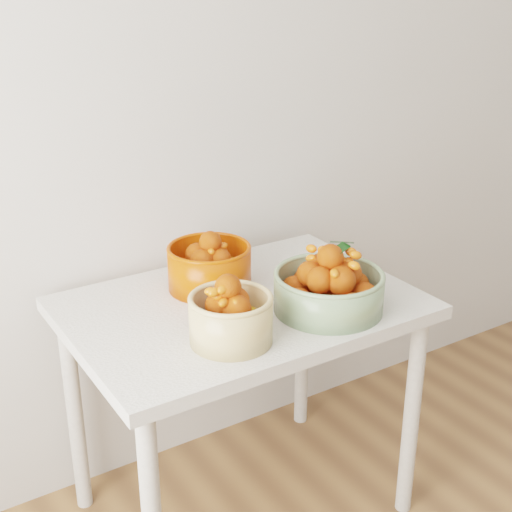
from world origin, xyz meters
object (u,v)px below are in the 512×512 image
(bowl_green, at_px, (329,287))
(bowl_orange, at_px, (209,266))
(bowl_cream, at_px, (230,316))
(table, at_px, (242,331))

(bowl_green, distance_m, bowl_orange, 0.38)
(bowl_green, bearing_deg, bowl_cream, -178.24)
(table, relative_size, bowl_green, 2.48)
(table, xyz_separation_m, bowl_green, (0.18, -0.17, 0.17))
(bowl_cream, bearing_deg, bowl_orange, 70.39)
(table, distance_m, bowl_cream, 0.29)
(bowl_green, relative_size, bowl_orange, 1.29)
(bowl_green, xyz_separation_m, bowl_orange, (-0.21, 0.31, 0.00))
(table, relative_size, bowl_orange, 3.20)
(bowl_orange, bearing_deg, table, -77.04)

